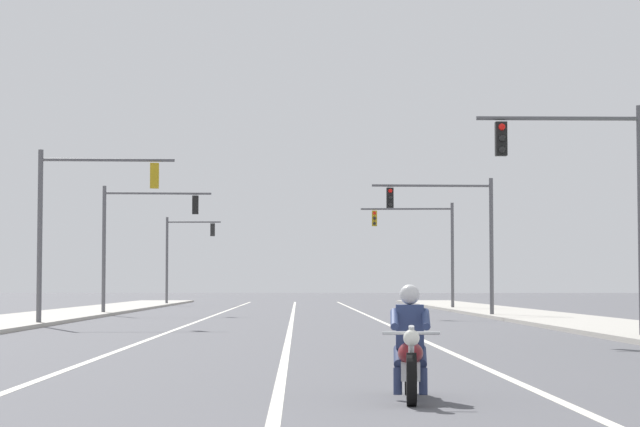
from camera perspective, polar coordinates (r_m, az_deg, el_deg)
lane_stripe_center at (r=53.20m, az=-1.30°, el=-4.85°), size 0.16×100.00×0.01m
lane_stripe_left at (r=53.35m, az=-5.29°, el=-4.83°), size 0.16×100.00×0.01m
lane_stripe_right at (r=53.30m, az=2.52°, el=-4.85°), size 0.16×100.00×0.01m
sidewalk_kerb_right at (r=49.30m, az=11.18°, el=-4.84°), size 4.40×110.00×0.14m
sidewalk_kerb_left at (r=49.41m, az=-13.77°, el=-4.80°), size 4.40×110.00×0.14m
motorcycle_with_rider at (r=15.86m, az=4.17°, el=-6.44°), size 0.70×2.19×1.46m
traffic_signal_near_right at (r=33.45m, az=12.49°, el=1.27°), size 4.44×0.37×6.20m
traffic_signal_near_left at (r=44.34m, az=-11.03°, el=0.18°), size 4.78×0.49×6.20m
traffic_signal_mid_right at (r=55.35m, az=6.30°, el=-0.50°), size 5.43×0.55×6.20m
traffic_signal_mid_left at (r=60.20m, az=-8.49°, el=-0.72°), size 5.22×0.55×6.20m
traffic_signal_far_right at (r=72.13m, az=4.87°, el=-1.15°), size 5.40×0.46×6.20m
traffic_signal_far_left at (r=87.62m, az=-6.36°, el=-1.58°), size 3.88×0.39×6.20m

